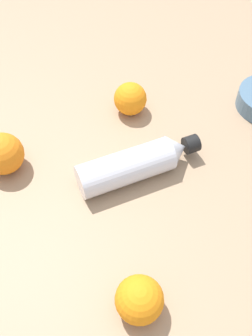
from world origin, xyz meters
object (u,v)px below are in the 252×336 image
(orange_0, at_px, (139,300))
(orange_1, at_px, (130,99))
(water_bottle, at_px, (137,164))
(orange_2, at_px, (3,154))

(orange_0, distance_m, orange_1, 0.45)
(water_bottle, xyz_separation_m, orange_0, (-0.24, 0.11, 0.00))
(orange_0, relative_size, orange_2, 0.91)
(orange_1, distance_m, orange_2, 0.30)
(water_bottle, bearing_deg, orange_0, -113.25)
(orange_0, xyz_separation_m, orange_1, (0.41, -0.17, -0.00))
(orange_0, bearing_deg, orange_1, -22.82)
(orange_1, bearing_deg, orange_2, 98.63)
(orange_1, relative_size, orange_2, 0.88)
(water_bottle, distance_m, orange_2, 0.26)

